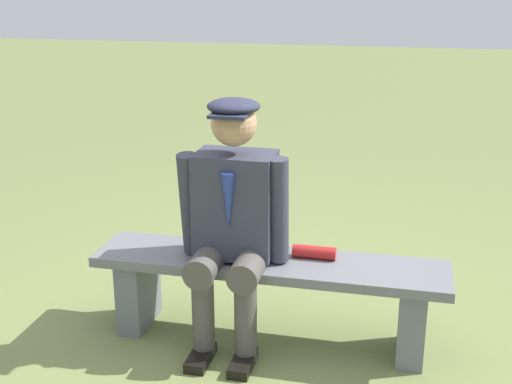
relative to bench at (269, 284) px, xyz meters
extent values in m
plane|color=olive|center=(0.00, 0.00, -0.31)|extent=(30.00, 30.00, 0.00)
cube|color=slate|center=(0.00, 0.00, 0.11)|extent=(1.78, 0.39, 0.05)
cube|color=slate|center=(-0.72, 0.00, -0.11)|extent=(0.13, 0.33, 0.40)
cube|color=slate|center=(0.72, 0.00, -0.11)|extent=(0.13, 0.33, 0.40)
cube|color=#333543|center=(0.17, 0.00, 0.42)|extent=(0.39, 0.26, 0.52)
cylinder|color=#1E2338|center=(0.17, 0.00, 0.65)|extent=(0.21, 0.21, 0.06)
cone|color=navy|center=(0.17, 0.13, 0.47)|extent=(0.07, 0.07, 0.29)
sphere|color=tan|center=(0.17, 0.02, 0.83)|extent=(0.22, 0.22, 0.22)
ellipsoid|color=#25293C|center=(0.17, 0.02, 0.91)|extent=(0.25, 0.25, 0.08)
cube|color=#25293C|center=(0.17, 0.12, 0.88)|extent=(0.18, 0.10, 0.02)
cylinder|color=#4A4743|center=(0.07, 0.12, 0.16)|extent=(0.15, 0.39, 0.15)
cylinder|color=#4A4743|center=(0.07, 0.24, -0.08)|extent=(0.11, 0.11, 0.47)
cube|color=black|center=(0.07, 0.30, -0.29)|extent=(0.10, 0.24, 0.05)
cylinder|color=#333543|center=(-0.05, 0.04, 0.41)|extent=(0.11, 0.14, 0.53)
cylinder|color=#4A4743|center=(0.28, 0.12, 0.16)|extent=(0.15, 0.39, 0.15)
cylinder|color=#4A4743|center=(0.28, 0.24, -0.08)|extent=(0.11, 0.11, 0.47)
cube|color=black|center=(0.28, 0.30, -0.29)|extent=(0.10, 0.24, 0.05)
cylinder|color=#333543|center=(0.40, 0.04, 0.41)|extent=(0.10, 0.18, 0.53)
cylinder|color=#B21E1E|center=(-0.22, -0.06, 0.17)|extent=(0.22, 0.07, 0.07)
camera|label=1|loc=(-0.63, 3.05, 1.50)|focal=47.31mm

